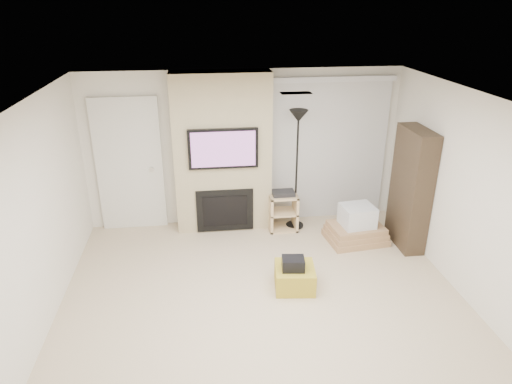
{
  "coord_description": "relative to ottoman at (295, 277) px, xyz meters",
  "views": [
    {
      "loc": [
        -0.7,
        -4.21,
        3.48
      ],
      "look_at": [
        0.0,
        1.2,
        1.15
      ],
      "focal_mm": 32.0,
      "sensor_mm": 36.0,
      "label": 1
    }
  ],
  "objects": [
    {
      "name": "floor",
      "position": [
        -0.44,
        -0.67,
        -0.15
      ],
      "size": [
        5.0,
        5.5,
        0.0
      ],
      "primitive_type": "cube",
      "color": "beige",
      "rests_on": "ground"
    },
    {
      "name": "ceiling",
      "position": [
        -0.44,
        -0.67,
        2.35
      ],
      "size": [
        5.0,
        5.5,
        0.0
      ],
      "primitive_type": "cube",
      "color": "white",
      "rests_on": "wall_back"
    },
    {
      "name": "wall_back",
      "position": [
        -0.44,
        2.08,
        1.1
      ],
      "size": [
        5.0,
        0.0,
        2.5
      ],
      "primitive_type": "cube",
      "rotation": [
        1.57,
        0.0,
        0.0
      ],
      "color": "white",
      "rests_on": "ground"
    },
    {
      "name": "wall_left",
      "position": [
        -2.94,
        -0.67,
        1.1
      ],
      "size": [
        0.0,
        5.5,
        2.5
      ],
      "primitive_type": "cube",
      "rotation": [
        1.57,
        0.0,
        1.57
      ],
      "color": "white",
      "rests_on": "ground"
    },
    {
      "name": "wall_right",
      "position": [
        2.06,
        -0.67,
        1.1
      ],
      "size": [
        0.0,
        5.5,
        2.5
      ],
      "primitive_type": "cube",
      "rotation": [
        1.57,
        0.0,
        1.57
      ],
      "color": "white",
      "rests_on": "ground"
    },
    {
      "name": "hvac_vent",
      "position": [
        -0.04,
        0.13,
        2.35
      ],
      "size": [
        0.35,
        0.18,
        0.01
      ],
      "primitive_type": "cube",
      "color": "silver",
      "rests_on": "ceiling"
    },
    {
      "name": "ottoman",
      "position": [
        0.0,
        0.0,
        0.0
      ],
      "size": [
        0.55,
        0.55,
        0.3
      ],
      "primitive_type": "cube",
      "rotation": [
        0.0,
        0.0,
        -0.12
      ],
      "color": "#B19A28",
      "rests_on": "floor"
    },
    {
      "name": "black_bag",
      "position": [
        -0.03,
        -0.04,
        0.23
      ],
      "size": [
        0.3,
        0.25,
        0.16
      ],
      "primitive_type": "cube",
      "rotation": [
        0.0,
        0.0,
        -0.12
      ],
      "color": "black",
      "rests_on": "ottoman"
    },
    {
      "name": "fireplace_wall",
      "position": [
        -0.79,
        1.87,
        1.09
      ],
      "size": [
        1.5,
        0.47,
        2.5
      ],
      "color": "tan",
      "rests_on": "floor"
    },
    {
      "name": "entry_door",
      "position": [
        -2.24,
        2.04,
        0.9
      ],
      "size": [
        1.02,
        0.11,
        2.14
      ],
      "color": "silver",
      "rests_on": "floor"
    },
    {
      "name": "vertical_blinds",
      "position": [
        0.96,
        2.03,
        1.12
      ],
      "size": [
        1.98,
        0.1,
        2.37
      ],
      "color": "silver",
      "rests_on": "floor"
    },
    {
      "name": "floor_lamp",
      "position": [
        0.36,
        1.7,
        1.38
      ],
      "size": [
        0.29,
        0.29,
        1.94
      ],
      "color": "black",
      "rests_on": "floor"
    },
    {
      "name": "av_stand",
      "position": [
        0.14,
        1.64,
        0.2
      ],
      "size": [
        0.45,
        0.38,
        0.66
      ],
      "color": "#E4C18B",
      "rests_on": "floor"
    },
    {
      "name": "box_stack",
      "position": [
        1.2,
        1.11,
        0.07
      ],
      "size": [
        0.94,
        0.75,
        0.58
      ],
      "color": "tan",
      "rests_on": "floor"
    },
    {
      "name": "bookshelf",
      "position": [
        1.9,
        0.93,
        0.75
      ],
      "size": [
        0.3,
        0.8,
        1.8
      ],
      "color": "#302519",
      "rests_on": "floor"
    }
  ]
}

